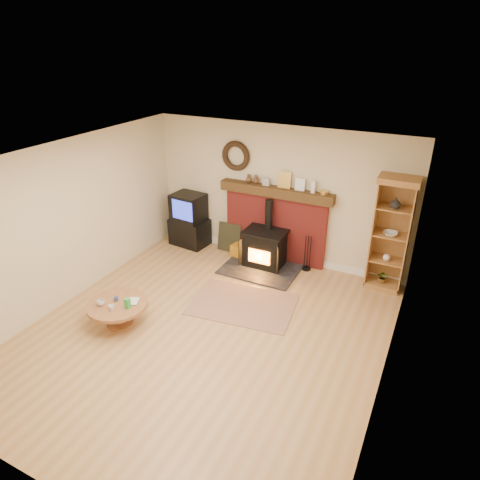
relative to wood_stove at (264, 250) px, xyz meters
The scene contains 11 objects.
ground 2.30m from the wood_stove, 88.91° to the right, with size 5.50×5.50×0.00m, color #A97A46.
room_shell 2.57m from the wood_stove, 89.33° to the right, with size 5.02×5.52×2.61m.
chimney_breast 0.60m from the wood_stove, 83.59° to the left, with size 2.20×0.22×1.78m.
wood_stove is the anchor object (origin of this frame).
area_rug 1.41m from the wood_stove, 81.10° to the right, with size 1.67×1.14×0.01m, color brown.
tv_unit 1.80m from the wood_stove, behind, with size 0.80×0.60×1.11m.
curio_cabinet 2.28m from the wood_stove, ahead, with size 0.64×0.46×2.00m.
firelog_box 0.59m from the wood_stove, 166.41° to the left, with size 0.41×0.26×0.26m, color gold.
leaning_painting 0.93m from the wood_stove, 162.67° to the left, with size 0.50×0.03×0.60m, color black.
fire_tools 0.84m from the wood_stove, 16.30° to the left, with size 0.16×0.16×0.70m.
coffee_table 2.94m from the wood_stove, 115.04° to the right, with size 0.91×0.91×0.55m.
Camera 1 is at (2.73, -4.35, 4.02)m, focal length 32.00 mm.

